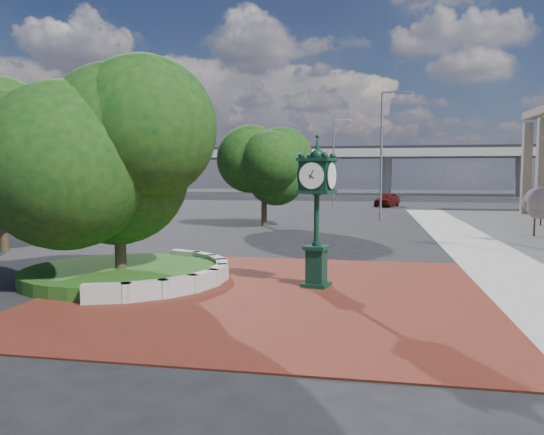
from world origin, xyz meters
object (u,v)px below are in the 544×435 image
(street_lamp_near, at_px, (385,145))
(street_lamp_far, at_px, (336,155))
(post_clock, at_px, (317,206))
(parked_car, at_px, (387,199))

(street_lamp_near, height_order, street_lamp_far, street_lamp_near)
(post_clock, height_order, street_lamp_far, street_lamp_far)
(parked_car, distance_m, street_lamp_near, 17.35)
(street_lamp_far, bearing_deg, parked_car, 14.32)
(street_lamp_near, xyz_separation_m, street_lamp_far, (-4.53, 15.35, -0.16))
(street_lamp_near, bearing_deg, parked_car, 87.52)
(parked_car, xyz_separation_m, street_lamp_near, (-0.72, -16.69, 4.67))
(post_clock, height_order, parked_car, post_clock)
(parked_car, bearing_deg, post_clock, -76.23)
(post_clock, xyz_separation_m, street_lamp_far, (-2.07, 38.97, 2.80))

